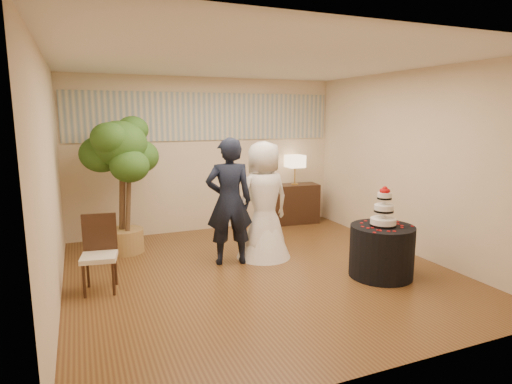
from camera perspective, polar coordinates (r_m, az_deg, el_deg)
name	(u,v)px	position (r m, az deg, el deg)	size (l,w,h in m)	color
floor	(260,273)	(5.96, 0.60, -10.69)	(5.00, 5.00, 0.00)	brown
ceiling	(261,61)	(5.61, 0.66, 17.11)	(5.00, 5.00, 0.00)	white
wall_back	(207,155)	(7.96, -6.51, 4.91)	(5.00, 0.06, 2.80)	beige
wall_front	(387,210)	(3.49, 17.02, -2.25)	(5.00, 0.06, 2.80)	beige
wall_left	(50,183)	(5.18, -25.73, 1.13)	(0.06, 5.00, 2.80)	beige
wall_right	(410,163)	(6.98, 19.88, 3.63)	(0.06, 5.00, 2.80)	beige
mural_border	(207,117)	(7.91, -6.57, 9.95)	(4.90, 0.02, 0.85)	#AAAE9F
groom	(229,202)	(6.10, -3.59, -1.29)	(0.67, 0.44, 1.83)	black
bride	(264,200)	(6.36, 1.03, -1.10)	(0.86, 0.82, 1.76)	white
cake_table	(382,251)	(5.97, 16.39, -7.58)	(0.84, 0.84, 0.69)	black
wedding_cake	(384,206)	(5.82, 16.69, -1.84)	(0.34, 0.34, 0.53)	white
console	(294,204)	(8.53, 5.14, -1.57)	(0.94, 0.42, 0.78)	black
table_lamp	(295,170)	(8.42, 5.21, 2.96)	(0.32, 0.32, 0.58)	beige
ficus_tree	(122,184)	(6.86, -17.45, 0.97)	(1.03, 1.03, 2.16)	#2E591C
side_chair	(99,255)	(5.55, -20.20, -7.83)	(0.43, 0.45, 0.93)	black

